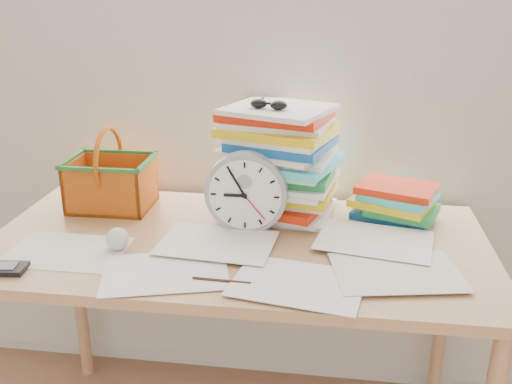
# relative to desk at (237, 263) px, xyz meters

# --- Properties ---
(curtain) EXTENTS (2.40, 0.01, 2.50)m
(curtain) POSITION_rel_desk_xyz_m (0.00, 0.38, 0.62)
(curtain) COLOR beige
(curtain) RESTS_ON room_shell
(desk) EXTENTS (1.40, 0.70, 0.75)m
(desk) POSITION_rel_desk_xyz_m (0.00, 0.00, 0.00)
(desk) COLOR #AF7E52
(desk) RESTS_ON ground
(paper_stack) EXTENTS (0.40, 0.36, 0.34)m
(paper_stack) POSITION_rel_desk_xyz_m (0.10, 0.21, 0.24)
(paper_stack) COLOR white
(paper_stack) RESTS_ON desk
(clock) EXTENTS (0.24, 0.05, 0.24)m
(clock) POSITION_rel_desk_xyz_m (0.02, 0.07, 0.19)
(clock) COLOR #92959A
(clock) RESTS_ON desk
(sunglasses) EXTENTS (0.15, 0.14, 0.03)m
(sunglasses) POSITION_rel_desk_xyz_m (0.07, 0.17, 0.43)
(sunglasses) COLOR black
(sunglasses) RESTS_ON paper_stack
(book_stack) EXTENTS (0.31, 0.28, 0.11)m
(book_stack) POSITION_rel_desk_xyz_m (0.45, 0.21, 0.13)
(book_stack) COLOR white
(book_stack) RESTS_ON desk
(basket) EXTENTS (0.26, 0.20, 0.26)m
(basket) POSITION_rel_desk_xyz_m (-0.44, 0.19, 0.20)
(basket) COLOR #D46214
(basket) RESTS_ON desk
(crumpled_ball) EXTENTS (0.06, 0.06, 0.06)m
(crumpled_ball) POSITION_rel_desk_xyz_m (-0.31, -0.11, 0.11)
(crumpled_ball) COLOR silver
(crumpled_ball) RESTS_ON desk
(pen) EXTENTS (0.15, 0.02, 0.01)m
(pen) POSITION_rel_desk_xyz_m (0.00, -0.25, 0.08)
(pen) COLOR black
(pen) RESTS_ON desk
(scattered_papers) EXTENTS (1.26, 0.42, 0.02)m
(scattered_papers) POSITION_rel_desk_xyz_m (0.00, 0.00, 0.08)
(scattered_papers) COLOR white
(scattered_papers) RESTS_ON desk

